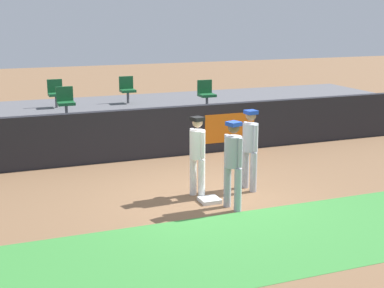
% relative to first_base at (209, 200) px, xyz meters
% --- Properties ---
extents(ground_plane, '(60.00, 60.00, 0.00)m').
position_rel_first_base_xyz_m(ground_plane, '(0.02, 0.14, -0.04)').
color(ground_plane, brown).
extents(grass_foreground_strip, '(18.00, 2.80, 0.01)m').
position_rel_first_base_xyz_m(grass_foreground_strip, '(0.02, -2.16, -0.04)').
color(grass_foreground_strip, '#388438').
rests_on(grass_foreground_strip, ground_plane).
extents(first_base, '(0.40, 0.40, 0.08)m').
position_rel_first_base_xyz_m(first_base, '(0.00, 0.00, 0.00)').
color(first_base, white).
rests_on(first_base, ground_plane).
extents(player_fielder_home, '(0.40, 0.56, 1.72)m').
position_rel_first_base_xyz_m(player_fielder_home, '(-0.11, 0.41, 0.95)').
color(player_fielder_home, white).
rests_on(player_fielder_home, ground_plane).
extents(player_runner_visitor, '(0.37, 0.49, 1.77)m').
position_rel_first_base_xyz_m(player_runner_visitor, '(1.13, 0.43, 0.99)').
color(player_runner_visitor, '#9EA3AD').
rests_on(player_runner_visitor, ground_plane).
extents(player_coach_visitor, '(0.41, 0.48, 1.76)m').
position_rel_first_base_xyz_m(player_coach_visitor, '(0.27, -0.53, 0.98)').
color(player_coach_visitor, '#9EA3AD').
rests_on(player_coach_visitor, ground_plane).
extents(field_wall, '(18.00, 0.26, 1.34)m').
position_rel_first_base_xyz_m(field_wall, '(0.04, 3.82, 0.63)').
color(field_wall, black).
rests_on(field_wall, ground_plane).
extents(bleacher_platform, '(18.00, 4.80, 0.98)m').
position_rel_first_base_xyz_m(bleacher_platform, '(0.02, 6.39, 0.45)').
color(bleacher_platform, '#59595E').
rests_on(bleacher_platform, ground_plane).
extents(seat_back_left, '(0.45, 0.44, 0.84)m').
position_rel_first_base_xyz_m(seat_back_left, '(-2.11, 7.06, 1.41)').
color(seat_back_left, '#4C4C51').
rests_on(seat_back_left, bleacher_platform).
extents(seat_front_left, '(0.46, 0.44, 0.84)m').
position_rel_first_base_xyz_m(seat_front_left, '(-2.08, 5.26, 1.41)').
color(seat_front_left, '#4C4C51').
rests_on(seat_front_left, bleacher_platform).
extents(seat_front_right, '(0.46, 0.44, 0.84)m').
position_rel_first_base_xyz_m(seat_front_right, '(2.10, 5.26, 1.41)').
color(seat_front_right, '#4C4C51').
rests_on(seat_front_right, bleacher_platform).
extents(seat_back_center, '(0.45, 0.44, 0.84)m').
position_rel_first_base_xyz_m(seat_back_center, '(0.12, 7.06, 1.41)').
color(seat_back_center, '#4C4C51').
rests_on(seat_back_center, bleacher_platform).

